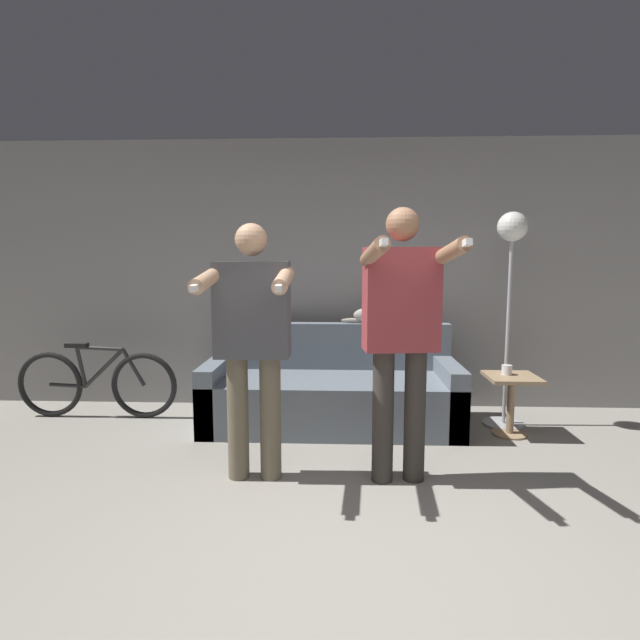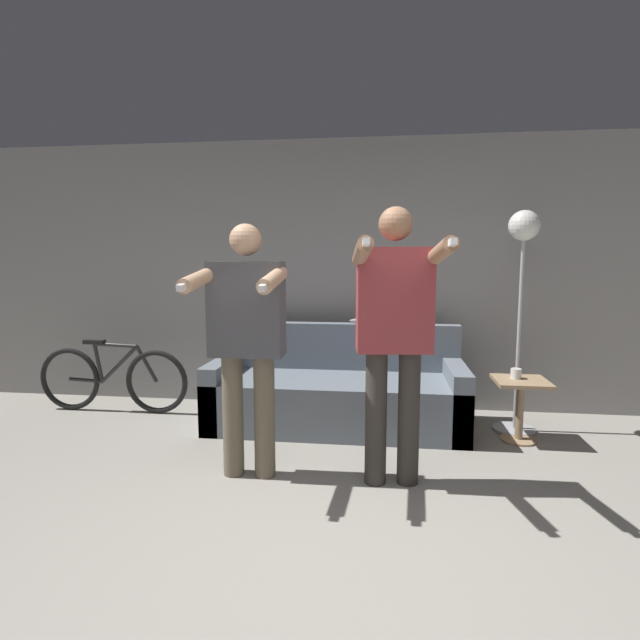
% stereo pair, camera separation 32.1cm
% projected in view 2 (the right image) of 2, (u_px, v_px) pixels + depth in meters
% --- Properties ---
extents(ground_plane, '(16.00, 16.00, 0.00)m').
position_uv_depth(ground_plane, '(335.00, 578.00, 2.30)').
color(ground_plane, gray).
extents(wall_back, '(10.00, 0.05, 2.60)m').
position_uv_depth(wall_back, '(363.00, 275.00, 4.86)').
color(wall_back, gray).
rests_on(wall_back, ground_plane).
extents(couch, '(2.19, 0.88, 0.86)m').
position_uv_depth(couch, '(337.00, 394.00, 4.39)').
color(couch, slate).
rests_on(couch, ground_plane).
extents(person_left, '(0.56, 0.68, 1.69)m').
position_uv_depth(person_left, '(246.00, 333.00, 3.26)').
color(person_left, '#6B604C').
rests_on(person_left, ground_plane).
extents(person_right, '(0.59, 0.72, 1.78)m').
position_uv_depth(person_right, '(394.00, 326.00, 3.14)').
color(person_right, '#38332D').
rests_on(person_right, ground_plane).
extents(cat, '(0.54, 0.12, 0.19)m').
position_uv_depth(cat, '(385.00, 315.00, 4.58)').
color(cat, '#B7AD9E').
rests_on(cat, couch).
extents(floor_lamp, '(0.36, 0.36, 1.86)m').
position_uv_depth(floor_lamp, '(522.00, 262.00, 4.10)').
color(floor_lamp, '#B2B2B7').
rests_on(floor_lamp, ground_plane).
extents(side_table, '(0.41, 0.41, 0.50)m').
position_uv_depth(side_table, '(520.00, 398.00, 3.99)').
color(side_table, '#A38460').
rests_on(side_table, ground_plane).
extents(cup, '(0.08, 0.08, 0.08)m').
position_uv_depth(cup, '(516.00, 374.00, 4.01)').
color(cup, white).
rests_on(cup, side_table).
extents(bicycle, '(1.50, 0.07, 0.70)m').
position_uv_depth(bicycle, '(113.00, 379.00, 4.77)').
color(bicycle, black).
rests_on(bicycle, ground_plane).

